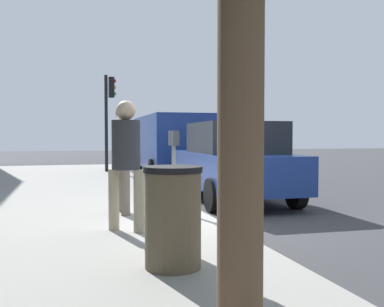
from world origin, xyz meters
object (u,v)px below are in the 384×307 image
object	(u,v)px
pedestrian_at_meter	(124,149)
parked_sedan_near	(233,161)
parked_van_far	(171,142)
traffic_signal	(109,107)
trash_bin	(173,217)
pedestrian_bystander	(126,154)
parking_meter	(174,153)

from	to	relation	value
pedestrian_at_meter	parked_sedan_near	xyz separation A→B (m)	(1.86, -2.69, -0.35)
parked_sedan_near	parked_van_far	world-z (taller)	parked_van_far
traffic_signal	parked_sedan_near	bearing A→B (deg)	-164.48
parked_sedan_near	trash_bin	distance (m)	5.75
parked_van_far	traffic_signal	world-z (taller)	traffic_signal
pedestrian_at_meter	pedestrian_bystander	bearing A→B (deg)	-96.18
parking_meter	traffic_signal	world-z (taller)	traffic_signal
pedestrian_bystander	parked_sedan_near	bearing A→B (deg)	-4.79
parking_meter	parked_van_far	world-z (taller)	parked_van_far
pedestrian_bystander	trash_bin	xyz separation A→B (m)	(-1.84, -0.22, -0.56)
parked_sedan_near	traffic_signal	size ratio (longest dim) A/B	1.24
pedestrian_at_meter	parking_meter	bearing A→B (deg)	3.80
parked_van_far	traffic_signal	distance (m)	2.80
parked_sedan_near	trash_bin	bearing A→B (deg)	152.90
parked_van_far	traffic_signal	xyz separation A→B (m)	(1.36, 2.07, 1.32)
parking_meter	parked_sedan_near	distance (m)	2.56
parking_meter	trash_bin	bearing A→B (deg)	166.29
pedestrian_at_meter	traffic_signal	xyz separation A→B (m)	(9.30, -0.63, 1.33)
pedestrian_bystander	trash_bin	world-z (taller)	pedestrian_bystander
parked_van_far	pedestrian_bystander	bearing A→B (deg)	163.12
parking_meter	pedestrian_bystander	distance (m)	1.81
pedestrian_at_meter	pedestrian_bystander	distance (m)	1.43
pedestrian_at_meter	trash_bin	size ratio (longest dim) A/B	1.82
parking_meter	parked_van_far	xyz separation A→B (m)	(7.87, -1.81, 0.09)
trash_bin	parking_meter	bearing A→B (deg)	-13.71
pedestrian_bystander	parked_sedan_near	world-z (taller)	pedestrian_bystander
parking_meter	pedestrian_bystander	world-z (taller)	pedestrian_bystander
parked_van_far	trash_bin	distance (m)	11.51
pedestrian_bystander	pedestrian_at_meter	bearing A→B (deg)	30.25
parked_sedan_near	traffic_signal	distance (m)	7.90
pedestrian_at_meter	parked_van_far	size ratio (longest dim) A/B	0.35
parked_van_far	trash_bin	bearing A→B (deg)	166.84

